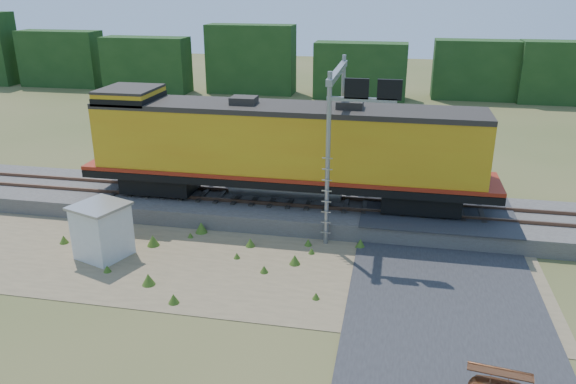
# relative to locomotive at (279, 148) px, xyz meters

# --- Properties ---
(ground) EXTENTS (140.00, 140.00, 0.00)m
(ground) POSITION_rel_locomotive_xyz_m (0.58, -6.00, -3.50)
(ground) COLOR #475123
(ground) RESTS_ON ground
(ballast) EXTENTS (70.00, 5.00, 0.80)m
(ballast) POSITION_rel_locomotive_xyz_m (0.58, -0.00, -3.10)
(ballast) COLOR slate
(ballast) RESTS_ON ground
(rails) EXTENTS (70.00, 1.54, 0.16)m
(rails) POSITION_rel_locomotive_xyz_m (0.58, -0.00, -2.62)
(rails) COLOR brown
(rails) RESTS_ON ballast
(dirt_shoulder) EXTENTS (26.00, 8.00, 0.03)m
(dirt_shoulder) POSITION_rel_locomotive_xyz_m (-1.42, -5.50, -3.48)
(dirt_shoulder) COLOR #8C7754
(dirt_shoulder) RESTS_ON ground
(road) EXTENTS (7.00, 66.00, 0.86)m
(road) POSITION_rel_locomotive_xyz_m (7.58, -5.26, -3.41)
(road) COLOR #38383A
(road) RESTS_ON ground
(tree_line_north) EXTENTS (130.00, 3.00, 6.50)m
(tree_line_north) POSITION_rel_locomotive_xyz_m (0.58, 32.00, -0.43)
(tree_line_north) COLOR #193A15
(tree_line_north) RESTS_ON ground
(weed_clumps) EXTENTS (15.00, 6.20, 0.56)m
(weed_clumps) POSITION_rel_locomotive_xyz_m (-2.92, -5.90, -3.50)
(weed_clumps) COLOR #3D5F1B
(weed_clumps) RESTS_ON ground
(locomotive) EXTENTS (19.94, 3.04, 5.14)m
(locomotive) POSITION_rel_locomotive_xyz_m (0.00, 0.00, 0.00)
(locomotive) COLOR black
(locomotive) RESTS_ON rails
(shed) EXTENTS (2.53, 2.53, 2.35)m
(shed) POSITION_rel_locomotive_xyz_m (-6.35, -5.85, -2.31)
(shed) COLOR silver
(shed) RESTS_ON ground
(signal_gantry) EXTENTS (3.01, 6.20, 7.58)m
(signal_gantry) POSITION_rel_locomotive_xyz_m (3.08, -0.68, 2.15)
(signal_gantry) COLOR gray
(signal_gantry) RESTS_ON ground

